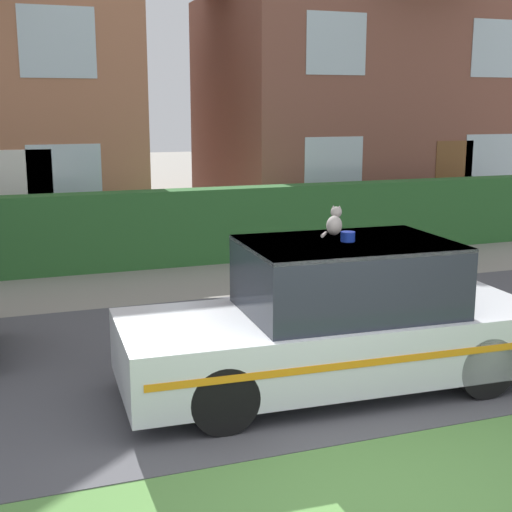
{
  "coord_description": "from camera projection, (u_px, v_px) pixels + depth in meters",
  "views": [
    {
      "loc": [
        -2.6,
        -4.52,
        2.92
      ],
      "look_at": [
        0.38,
        3.77,
        1.05
      ],
      "focal_mm": 50.0,
      "sensor_mm": 36.0,
      "label": 1
    }
  ],
  "objects": [
    {
      "name": "cat",
      "position": [
        334.0,
        223.0,
        7.03
      ],
      "size": [
        0.31,
        0.27,
        0.29
      ],
      "rotation": [
        0.0,
        0.0,
        0.93
      ],
      "color": "gray",
      "rests_on": "police_car"
    },
    {
      "name": "garden_hedge",
      "position": [
        183.0,
        227.0,
        13.21
      ],
      "size": [
        15.16,
        0.5,
        1.4
      ],
      "primitive_type": "cube",
      "color": "#2D662D",
      "rests_on": "ground"
    },
    {
      "name": "house_right",
      "position": [
        358.0,
        68.0,
        18.6
      ],
      "size": [
        7.9,
        6.14,
        7.58
      ],
      "color": "brown",
      "rests_on": "ground"
    },
    {
      "name": "ground_plane",
      "position": [
        372.0,
        482.0,
        5.63
      ],
      "size": [
        80.0,
        80.0,
        0.0
      ],
      "primitive_type": "plane",
      "color": "gray"
    },
    {
      "name": "police_car",
      "position": [
        337.0,
        320.0,
        7.39
      ],
      "size": [
        4.46,
        1.82,
        1.65
      ],
      "rotation": [
        0.0,
        0.0,
        3.1
      ],
      "color": "black",
      "rests_on": "road_strip"
    },
    {
      "name": "road_strip",
      "position": [
        244.0,
        353.0,
        8.53
      ],
      "size": [
        28.0,
        5.01,
        0.01
      ],
      "primitive_type": "cube",
      "color": "#4C4C51",
      "rests_on": "ground"
    }
  ]
}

